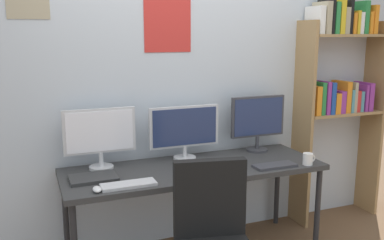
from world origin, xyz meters
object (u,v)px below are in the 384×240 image
Objects in this scene: monitor_center at (184,130)px; keyboard_left at (129,185)px; bookshelf at (339,82)px; computer_mouse at (97,189)px; keyboard_right at (275,166)px; monitor_right at (258,120)px; coffee_mug at (308,159)px; laptop_closed at (93,178)px; desk at (194,173)px; monitor_left at (100,135)px.

monitor_center is 0.75m from keyboard_left.
bookshelf is 21.00× the size of computer_mouse.
monitor_right is at bearing 77.00° from keyboard_right.
coffee_mug is (0.83, -0.49, -0.20)m from monitor_center.
keyboard_left is 0.29m from laptop_closed.
monitor_center is at bearing 149.62° from coffee_mug.
computer_mouse is (-0.77, -0.26, 0.07)m from desk.
monitor_center reaches higher than keyboard_right.
monitor_center is at bearing 31.33° from computer_mouse.
monitor_left reaches higher than computer_mouse.
monitor_left is at bearing -180.00° from monitor_center.
desk is 0.76m from laptop_closed.
laptop_closed is at bearing -170.87° from monitor_right.
monitor_left is at bearing 103.00° from keyboard_left.
keyboard_right is at bearing 1.14° from computer_mouse.
monitor_right is (0.66, -0.00, 0.03)m from monitor_center.
monitor_left is (-0.66, 0.21, 0.31)m from desk.
monitor_right reaches higher than desk.
keyboard_left is at bearing -77.00° from monitor_left.
bookshelf is at bearing 0.62° from monitor_center.
monitor_left is 4.97× the size of coffee_mug.
keyboard_left is 1.12m from keyboard_right.
computer_mouse is at bearing 179.41° from coffee_mug.
monitor_right is at bearing 19.89° from keyboard_left.
coffee_mug is at bearing -1.77° from keyboard_left.
laptop_closed is 3.02× the size of coffee_mug.
keyboard_left reaches higher than desk.
monitor_left is 5.49× the size of computer_mouse.
monitor_right is at bearing 17.78° from desk.
keyboard_left is 1.13× the size of laptop_closed.
laptop_closed is (0.01, 0.24, -0.00)m from computer_mouse.
monitor_right is 1.53m from computer_mouse.
coffee_mug is (0.83, -0.27, 0.10)m from desk.
laptop_closed is at bearing -173.83° from bookshelf.
laptop_closed reaches higher than keyboard_left.
monitor_left is 0.52m from keyboard_left.
coffee_mug is at bearing -143.44° from bookshelf.
keyboard_left is (-1.22, -0.44, -0.26)m from monitor_right.
keyboard_right is 1.03× the size of laptop_closed.
bookshelf is 4.11× the size of monitor_right.
monitor_center is 0.93m from computer_mouse.
desk is 0.61m from keyboard_left.
keyboard_left is (0.10, -0.44, -0.25)m from monitor_left.
bookshelf reaches higher than desk.
monitor_center reaches higher than keyboard_left.
monitor_right reaches higher than computer_mouse.
computer_mouse is at bearing -178.86° from keyboard_right.
keyboard_left is at bearing -141.70° from monitor_center.
monitor_right is at bearing -0.00° from monitor_left.
desk is 20.46× the size of computer_mouse.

